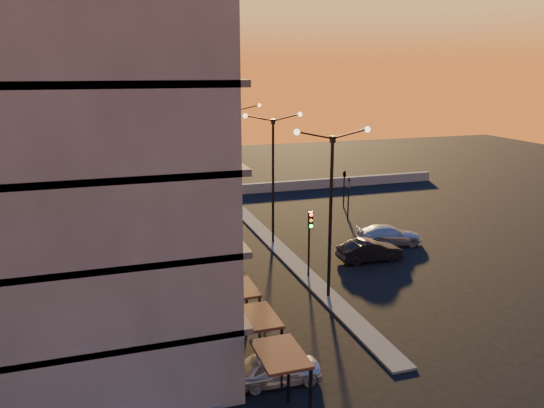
{
  "coord_description": "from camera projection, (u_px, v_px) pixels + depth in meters",
  "views": [
    {
      "loc": [
        -11.52,
        -25.23,
        12.49
      ],
      "look_at": [
        -1.11,
        6.82,
        3.84
      ],
      "focal_mm": 35.0,
      "sensor_mm": 36.0,
      "label": 1
    }
  ],
  "objects": [
    {
      "name": "car_hatchback",
      "position": [
        276.0,
        368.0,
        21.6
      ],
      "size": [
        3.86,
        1.77,
        1.28
      ],
      "primitive_type": "imported",
      "rotation": [
        0.0,
        0.0,
        1.5
      ],
      "color": "silver",
      "rests_on": "ground"
    },
    {
      "name": "car_wagon",
      "position": [
        389.0,
        235.0,
        38.64
      ],
      "size": [
        5.08,
        3.01,
        1.38
      ],
      "primitive_type": "imported",
      "rotation": [
        0.0,
        0.0,
        1.33
      ],
      "color": "#B0B4B8",
      "rests_on": "ground"
    },
    {
      "name": "car_sedan",
      "position": [
        370.0,
        251.0,
        35.29
      ],
      "size": [
        4.36,
        1.6,
        1.43
      ],
      "primitive_type": "imported",
      "rotation": [
        0.0,
        0.0,
        1.55
      ],
      "color": "black",
      "rests_on": "ground"
    },
    {
      "name": "sidewalk_west",
      "position": [
        131.0,
        292.0,
        30.32
      ],
      "size": [
        5.0,
        40.0,
        0.12
      ],
      "primitive_type": "cube",
      "color": "#545351",
      "rests_on": "ground"
    },
    {
      "name": "streetlamp_mid",
      "position": [
        273.0,
        168.0,
        37.61
      ],
      "size": [
        4.32,
        0.32,
        9.51
      ],
      "color": "black",
      "rests_on": "ground"
    },
    {
      "name": "ground",
      "position": [
        328.0,
        297.0,
        29.79
      ],
      "size": [
        120.0,
        120.0,
        0.0
      ],
      "primitive_type": "plane",
      "color": "black",
      "rests_on": "ground"
    },
    {
      "name": "signal_east_a",
      "position": [
        348.0,
        198.0,
        44.6
      ],
      "size": [
        0.13,
        0.16,
        3.6
      ],
      "color": "black",
      "rests_on": "ground"
    },
    {
      "name": "streetlamp_far",
      "position": [
        238.0,
        149.0,
        46.83
      ],
      "size": [
        4.32,
        0.32,
        9.51
      ],
      "color": "black",
      "rests_on": "ground"
    },
    {
      "name": "median",
      "position": [
        273.0,
        242.0,
        38.99
      ],
      "size": [
        1.2,
        36.0,
        0.12
      ],
      "primitive_type": "cube",
      "color": "#545351",
      "rests_on": "ground"
    },
    {
      "name": "signal_east_b",
      "position": [
        344.0,
        174.0,
        48.45
      ],
      "size": [
        0.42,
        1.99,
        3.6
      ],
      "color": "black",
      "rests_on": "ground"
    },
    {
      "name": "building",
      "position": [
        35.0,
        82.0,
        22.67
      ],
      "size": [
        14.35,
        17.08,
        25.0
      ],
      "color": "#656059",
      "rests_on": "ground"
    },
    {
      "name": "parapet",
      "position": [
        243.0,
        189.0,
        54.22
      ],
      "size": [
        44.0,
        0.5,
        1.0
      ],
      "primitive_type": "cube",
      "color": "slate",
      "rests_on": "ground"
    },
    {
      "name": "traffic_light_main",
      "position": [
        310.0,
        234.0,
        31.72
      ],
      "size": [
        0.28,
        0.44,
        4.25
      ],
      "color": "black",
      "rests_on": "ground"
    },
    {
      "name": "streetlamp_near",
      "position": [
        331.0,
        201.0,
        28.4
      ],
      "size": [
        4.32,
        0.32,
        9.51
      ],
      "color": "black",
      "rests_on": "ground"
    }
  ]
}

